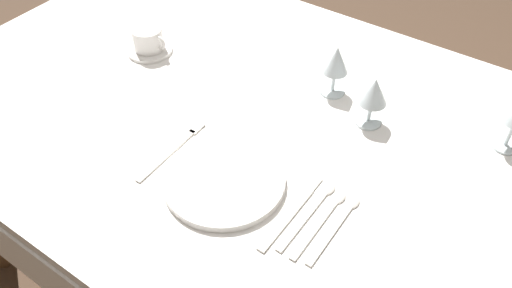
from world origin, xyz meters
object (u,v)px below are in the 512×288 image
Objects in this scene: fork_outer at (174,148)px; dinner_knife at (290,214)px; spoon_soup at (314,207)px; wine_glass_right at (336,62)px; dinner_plate at (224,180)px; wine_glass_left at (374,94)px; coffee_cup_left at (149,39)px; spoon_dessert at (325,215)px; spoon_tea at (340,220)px.

fork_outer and dinner_knife have the same top height.
spoon_soup is 0.40m from wine_glass_right.
wine_glass_right reaches higher than fork_outer.
dinner_plate is 1.93× the size of wine_glass_right.
fork_outer is 0.32m from dinner_knife.
spoon_soup is 1.55× the size of wine_glass_right.
fork_outer is 0.48m from wine_glass_left.
fork_outer is 1.73× the size of wine_glass_left.
wine_glass_right reaches higher than coffee_cup_left.
spoon_dessert is 1.93× the size of coffee_cup_left.
dinner_knife is at bearing -1.77° from fork_outer.
wine_glass_left is (0.33, 0.34, 0.09)m from fork_outer.
spoon_dessert is (0.38, 0.03, 0.00)m from fork_outer.
dinner_plate is at bearing -165.30° from spoon_soup.
wine_glass_left reaches higher than spoon_soup.
spoon_tea is at bearing -59.36° from wine_glass_right.
dinner_knife is 0.43m from wine_glass_right.
wine_glass_left is (0.17, 0.35, 0.08)m from dinner_plate.
dinner_plate is 1.25× the size of spoon_soup.
wine_glass_left is 0.95× the size of wine_glass_right.
wine_glass_left is at bearing 99.76° from spoon_dessert.
spoon_dessert is 0.32m from wine_glass_left.
dinner_plate reaches higher than spoon_dessert.
spoon_dessert is at bearing -63.56° from wine_glass_right.
spoon_tea is 0.76m from coffee_cup_left.
coffee_cup_left is (-0.66, 0.22, 0.04)m from spoon_soup.
dinner_plate is 1.16× the size of dinner_knife.
dinner_plate is at bearing -115.50° from wine_glass_left.
fork_outer is at bearing -134.02° from wine_glass_left.
fork_outer is 0.41m from coffee_cup_left.
spoon_soup is (0.35, 0.03, -0.00)m from fork_outer.
spoon_dessert is (0.22, 0.05, -0.01)m from dinner_plate.
spoon_tea reaches higher than fork_outer.
dinner_plate is 0.23m from spoon_dessert.
spoon_soup is at bearing -18.75° from coffee_cup_left.
dinner_plate is 0.55m from coffee_cup_left.
wine_glass_right is at bearing 63.03° from fork_outer.
coffee_cup_left is 0.78× the size of wine_glass_right.
spoon_tea is at bearing -74.51° from wine_glass_left.
coffee_cup_left is at bearing 161.61° from spoon_dessert.
spoon_dessert is 0.03m from spoon_tea.
fork_outer is at bearing -174.54° from spoon_soup.
coffee_cup_left reaches higher than dinner_knife.
dinner_plate is 2.04× the size of wine_glass_left.
wine_glass_right is at bearing 106.76° from dinner_knife.
wine_glass_right is (-0.13, 0.05, 0.00)m from wine_glass_left.
spoon_tea is (0.41, 0.03, 0.00)m from fork_outer.
fork_outer is at bearing -175.77° from spoon_dessert.
dinner_knife is at bearing -124.50° from spoon_soup.
dinner_knife is 1.12× the size of spoon_tea.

